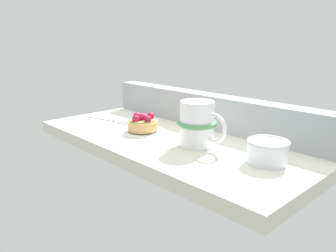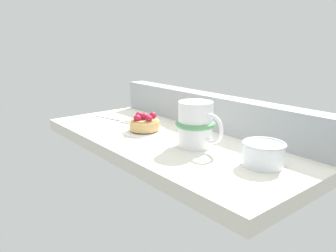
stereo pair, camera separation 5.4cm
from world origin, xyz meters
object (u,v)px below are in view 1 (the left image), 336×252
coffee_mug (198,124)px  dessert_plate (143,131)px  sugar_bowl (268,151)px  dessert_fork (108,120)px  raspberry_tart (143,124)px

coffee_mug → dessert_plate: bearing=-173.4°
dessert_plate → sugar_bowl: (33.42, 3.93, 2.15)cm
dessert_plate → dessert_fork: same height
dessert_fork → sugar_bowl: sugar_bowl is taller
coffee_mug → sugar_bowl: (16.43, 1.96, -2.67)cm
dessert_plate → sugar_bowl: 33.72cm
dessert_plate → raspberry_tart: raspberry_tart is taller
dessert_fork → sugar_bowl: bearing=4.1°
raspberry_tart → dessert_plate: bearing=77.8°
dessert_plate → coffee_mug: coffee_mug is taller
coffee_mug → raspberry_tart: bearing=-173.3°
coffee_mug → dessert_fork: coffee_mug is taller
coffee_mug → sugar_bowl: bearing=6.8°
raspberry_tart → sugar_bowl: size_ratio=0.93×
dessert_plate → coffee_mug: bearing=6.6°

